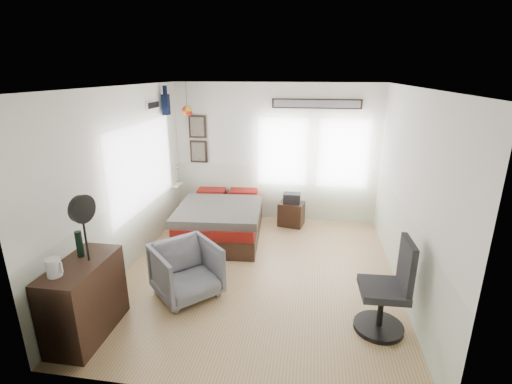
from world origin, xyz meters
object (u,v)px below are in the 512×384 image
Objects in this scene: bed at (221,220)px; nightstand at (291,214)px; task_chair at (388,295)px; dresser at (85,299)px; armchair at (186,270)px.

bed reaches higher than nightstand.
nightstand is 0.40× the size of task_chair.
dresser is at bearing -172.51° from task_chair.
task_chair is (2.52, -0.34, 0.10)m from armchair.
dresser reaches higher than nightstand.
task_chair is at bearing 9.75° from dresser.
nightstand is (1.24, 0.68, -0.08)m from bed.
armchair is 2.54m from task_chair.
task_chair is at bearing -55.48° from nightstand.
nightstand is at bearing 111.15° from task_chair.
bed is 1.93m from armchair.
armchair is (0.87, 0.93, -0.09)m from dresser.
armchair reaches higher than bed.
task_chair reaches higher than bed.
dresser reaches higher than armchair.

